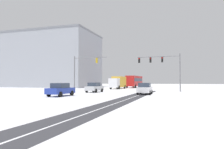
% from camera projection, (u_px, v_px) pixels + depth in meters
% --- Properties ---
extents(wheel_track_left_lane, '(1.20, 38.08, 0.01)m').
position_uv_depth(wheel_track_left_lane, '(122.00, 99.00, 22.06)').
color(wheel_track_left_lane, '#38383D').
rests_on(wheel_track_left_lane, ground).
extents(wheel_track_right_lane, '(1.01, 38.08, 0.01)m').
position_uv_depth(wheel_track_right_lane, '(134.00, 99.00, 21.69)').
color(wheel_track_right_lane, '#38383D').
rests_on(wheel_track_right_lane, ground).
extents(sidewalk_kerb_right, '(4.00, 38.08, 0.12)m').
position_uv_depth(sidewalk_kerb_right, '(199.00, 102.00, 18.19)').
color(sidewalk_kerb_right, white).
rests_on(sidewalk_kerb_right, ground).
extents(traffic_signal_near_left, '(6.37, 0.38, 6.50)m').
position_uv_depth(traffic_signal_near_left, '(83.00, 67.00, 38.16)').
color(traffic_signal_near_left, slate).
rests_on(traffic_signal_near_left, ground).
extents(traffic_signal_near_right, '(7.35, 0.44, 6.50)m').
position_uv_depth(traffic_signal_near_right, '(162.00, 64.00, 35.92)').
color(traffic_signal_near_right, slate).
rests_on(traffic_signal_near_right, ground).
extents(car_silver_lead, '(1.94, 4.16, 1.62)m').
position_uv_depth(car_silver_lead, '(94.00, 87.00, 35.11)').
color(car_silver_lead, '#B7BABF').
rests_on(car_silver_lead, ground).
extents(car_white_second, '(1.91, 4.14, 1.62)m').
position_uv_depth(car_white_second, '(145.00, 89.00, 29.40)').
color(car_white_second, silver).
rests_on(car_white_second, ground).
extents(car_blue_third, '(1.99, 4.18, 1.62)m').
position_uv_depth(car_blue_third, '(61.00, 90.00, 25.84)').
color(car_blue_third, '#233899').
rests_on(car_blue_third, ground).
extents(bus_oncoming, '(2.99, 11.09, 3.38)m').
position_uv_depth(bus_oncoming, '(134.00, 81.00, 61.55)').
color(bus_oncoming, '#B21E1E').
rests_on(bus_oncoming, ground).
extents(box_truck_delivery, '(2.52, 7.48, 3.02)m').
position_uv_depth(box_truck_delivery, '(118.00, 82.00, 51.19)').
color(box_truck_delivery, silver).
rests_on(box_truck_delivery, ground).
extents(office_building_far_left_block, '(27.58, 18.75, 17.30)m').
position_uv_depth(office_building_far_left_block, '(54.00, 61.00, 68.92)').
color(office_building_far_left_block, '#9399A3').
rests_on(office_building_far_left_block, ground).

